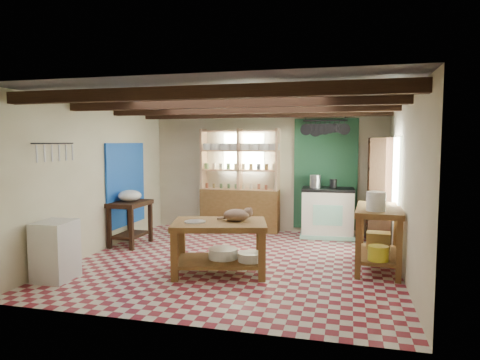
% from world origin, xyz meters
% --- Properties ---
extents(floor, '(5.00, 5.00, 0.02)m').
position_xyz_m(floor, '(0.00, 0.00, -0.01)').
color(floor, maroon).
rests_on(floor, ground).
extents(ceiling, '(5.00, 5.00, 0.02)m').
position_xyz_m(ceiling, '(0.00, 0.00, 2.60)').
color(ceiling, '#4F4F54').
rests_on(ceiling, wall_back).
extents(wall_back, '(5.00, 0.04, 2.60)m').
position_xyz_m(wall_back, '(0.00, 2.50, 1.30)').
color(wall_back, beige).
rests_on(wall_back, floor).
extents(wall_front, '(5.00, 0.04, 2.60)m').
position_xyz_m(wall_front, '(0.00, -2.50, 1.30)').
color(wall_front, beige).
rests_on(wall_front, floor).
extents(wall_left, '(0.04, 5.00, 2.60)m').
position_xyz_m(wall_left, '(-2.50, 0.00, 1.30)').
color(wall_left, beige).
rests_on(wall_left, floor).
extents(wall_right, '(0.04, 5.00, 2.60)m').
position_xyz_m(wall_right, '(2.50, 0.00, 1.30)').
color(wall_right, beige).
rests_on(wall_right, floor).
extents(ceiling_beams, '(5.00, 3.80, 0.15)m').
position_xyz_m(ceiling_beams, '(0.00, 0.00, 2.48)').
color(ceiling_beams, black).
rests_on(ceiling_beams, ceiling).
extents(blue_wall_patch, '(0.04, 1.40, 1.60)m').
position_xyz_m(blue_wall_patch, '(-2.47, 0.90, 1.10)').
color(blue_wall_patch, blue).
rests_on(blue_wall_patch, wall_left).
extents(green_wall_patch, '(1.30, 0.04, 2.30)m').
position_xyz_m(green_wall_patch, '(1.25, 2.47, 1.25)').
color(green_wall_patch, '#215234').
rests_on(green_wall_patch, wall_back).
extents(window_back, '(0.90, 0.02, 0.80)m').
position_xyz_m(window_back, '(-0.50, 2.48, 1.70)').
color(window_back, silver).
rests_on(window_back, wall_back).
extents(window_right, '(0.02, 1.30, 1.20)m').
position_xyz_m(window_right, '(2.48, 1.00, 1.40)').
color(window_right, silver).
rests_on(window_right, wall_right).
extents(utensil_rail, '(0.06, 0.90, 0.28)m').
position_xyz_m(utensil_rail, '(-2.44, -1.20, 1.78)').
color(utensil_rail, black).
rests_on(utensil_rail, wall_left).
extents(pot_rack, '(0.86, 0.12, 0.36)m').
position_xyz_m(pot_rack, '(1.25, 2.05, 2.18)').
color(pot_rack, black).
rests_on(pot_rack, ceiling).
extents(shelving_unit, '(1.70, 0.34, 2.20)m').
position_xyz_m(shelving_unit, '(-0.55, 2.31, 1.10)').
color(shelving_unit, tan).
rests_on(shelving_unit, floor).
extents(tall_rack, '(0.40, 0.86, 2.00)m').
position_xyz_m(tall_rack, '(2.28, 1.80, 1.00)').
color(tall_rack, black).
rests_on(tall_rack, floor).
extents(work_table, '(1.53, 1.20, 0.76)m').
position_xyz_m(work_table, '(-0.09, -0.67, 0.38)').
color(work_table, brown).
rests_on(work_table, floor).
extents(stove, '(1.06, 0.75, 1.00)m').
position_xyz_m(stove, '(1.32, 2.15, 0.50)').
color(stove, white).
rests_on(stove, floor).
extents(prep_table, '(0.58, 0.83, 0.82)m').
position_xyz_m(prep_table, '(-2.20, 0.55, 0.41)').
color(prep_table, black).
rests_on(prep_table, floor).
extents(white_cabinet, '(0.49, 0.57, 0.82)m').
position_xyz_m(white_cabinet, '(-2.22, -1.53, 0.41)').
color(white_cabinet, silver).
rests_on(white_cabinet, floor).
extents(right_counter, '(0.74, 1.35, 0.94)m').
position_xyz_m(right_counter, '(2.18, 0.12, 0.47)').
color(right_counter, brown).
rests_on(right_counter, floor).
extents(cat, '(0.48, 0.43, 0.18)m').
position_xyz_m(cat, '(0.14, -0.56, 0.85)').
color(cat, '#957057').
rests_on(cat, work_table).
extents(steel_tray, '(0.38, 0.38, 0.02)m').
position_xyz_m(steel_tray, '(-0.41, -0.81, 0.77)').
color(steel_tray, '#B6B7BF').
rests_on(steel_tray, work_table).
extents(basin_large, '(0.52, 0.52, 0.15)m').
position_xyz_m(basin_large, '(-0.05, -0.61, 0.28)').
color(basin_large, silver).
rests_on(basin_large, work_table).
extents(basin_small, '(0.44, 0.44, 0.13)m').
position_xyz_m(basin_small, '(0.37, -0.66, 0.27)').
color(basin_small, silver).
rests_on(basin_small, work_table).
extents(kettle_left, '(0.23, 0.23, 0.25)m').
position_xyz_m(kettle_left, '(1.07, 2.14, 1.13)').
color(kettle_left, '#B6B7BF').
rests_on(kettle_left, stove).
extents(kettle_right, '(0.15, 0.15, 0.18)m').
position_xyz_m(kettle_right, '(1.42, 2.16, 1.09)').
color(kettle_right, black).
rests_on(kettle_right, stove).
extents(enamel_bowl, '(0.44, 0.44, 0.21)m').
position_xyz_m(enamel_bowl, '(-2.20, 0.55, 0.93)').
color(enamel_bowl, silver).
rests_on(enamel_bowl, prep_table).
extents(white_bucket, '(0.29, 0.29, 0.27)m').
position_xyz_m(white_bucket, '(2.11, -0.23, 1.08)').
color(white_bucket, silver).
rests_on(white_bucket, right_counter).
extents(wicker_basket, '(0.38, 0.31, 0.25)m').
position_xyz_m(wicker_basket, '(2.20, 0.42, 0.38)').
color(wicker_basket, '#AD8D45').
rests_on(wicker_basket, right_counter).
extents(yellow_tub, '(0.30, 0.30, 0.21)m').
position_xyz_m(yellow_tub, '(2.15, -0.33, 0.35)').
color(yellow_tub, gold).
rests_on(yellow_tub, right_counter).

